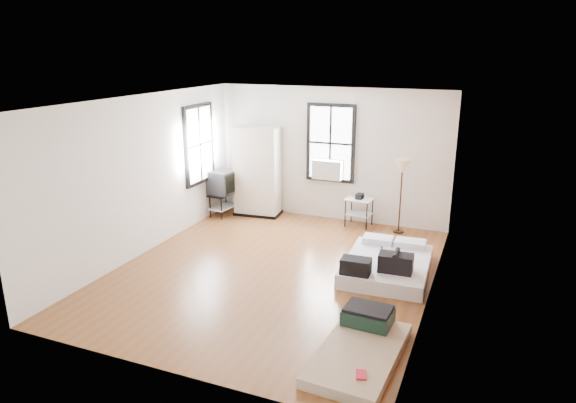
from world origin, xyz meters
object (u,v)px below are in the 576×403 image
at_px(mattress_main, 387,264).
at_px(wardrobe, 258,172).
at_px(side_table, 359,204).
at_px(floor_lamp, 402,171).
at_px(mattress_bare, 361,344).
at_px(tv_stand, 223,184).

height_order(mattress_main, wardrobe, wardrobe).
height_order(mattress_main, side_table, side_table).
xyz_separation_m(mattress_main, wardrobe, (-3.29, 2.04, 0.81)).
bearing_deg(floor_lamp, wardrobe, 180.00).
xyz_separation_m(mattress_main, mattress_bare, (0.19, -2.39, -0.05)).
relative_size(mattress_bare, wardrobe, 0.89).
bearing_deg(mattress_bare, tv_stand, 138.84).
bearing_deg(mattress_main, mattress_bare, -88.07).
bearing_deg(wardrobe, tv_stand, -156.85).
distance_m(wardrobe, tv_stand, 0.80).
bearing_deg(side_table, wardrobe, -178.23).
distance_m(side_table, tv_stand, 2.98).
bearing_deg(mattress_bare, side_table, 108.40).
bearing_deg(floor_lamp, mattress_main, -84.98).
bearing_deg(tv_stand, mattress_bare, -38.32).
distance_m(mattress_main, floor_lamp, 2.33).
distance_m(wardrobe, side_table, 2.33).
distance_m(mattress_bare, side_table, 4.67).
bearing_deg(wardrobe, floor_lamp, -4.93).
height_order(mattress_main, mattress_bare, mattress_main).
relative_size(wardrobe, floor_lamp, 1.30).
xyz_separation_m(mattress_bare, wardrobe, (-3.48, 4.43, 0.86)).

